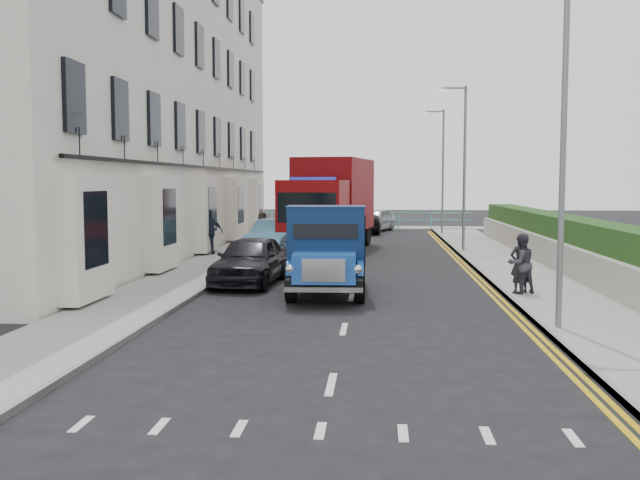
{
  "coord_description": "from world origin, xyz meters",
  "views": [
    {
      "loc": [
        0.68,
        -16.41,
        3.03
      ],
      "look_at": [
        -0.92,
        3.29,
        1.4
      ],
      "focal_mm": 40.0,
      "sensor_mm": 36.0,
      "label": 1
    }
  ],
  "objects_px": {
    "lamp_mid": "(462,158)",
    "parked_car_front": "(250,260)",
    "bedford_lorry": "(326,256)",
    "red_lorry": "(331,201)",
    "pedestrian_east_near": "(520,264)",
    "lamp_near": "(557,132)",
    "lamp_far": "(441,164)"
  },
  "relations": [
    {
      "from": "lamp_mid",
      "to": "parked_car_front",
      "type": "xyz_separation_m",
      "value": [
        -7.23,
        -9.79,
        -3.28
      ]
    },
    {
      "from": "parked_car_front",
      "to": "bedford_lorry",
      "type": "bearing_deg",
      "value": -37.91
    },
    {
      "from": "lamp_mid",
      "to": "red_lorry",
      "type": "distance_m",
      "value": 5.93
    },
    {
      "from": "lamp_mid",
      "to": "pedestrian_east_near",
      "type": "xyz_separation_m",
      "value": [
        0.22,
        -11.55,
        -3.11
      ]
    },
    {
      "from": "lamp_near",
      "to": "red_lorry",
      "type": "bearing_deg",
      "value": 108.3
    },
    {
      "from": "red_lorry",
      "to": "pedestrian_east_near",
      "type": "distance_m",
      "value": 13.74
    },
    {
      "from": "lamp_near",
      "to": "lamp_mid",
      "type": "distance_m",
      "value": 16.0
    },
    {
      "from": "lamp_far",
      "to": "parked_car_front",
      "type": "distance_m",
      "value": 21.33
    },
    {
      "from": "lamp_near",
      "to": "red_lorry",
      "type": "xyz_separation_m",
      "value": [
        -5.57,
        16.84,
        -1.85
      ]
    },
    {
      "from": "lamp_far",
      "to": "pedestrian_east_near",
      "type": "relative_size",
      "value": 4.59
    },
    {
      "from": "red_lorry",
      "to": "parked_car_front",
      "type": "height_order",
      "value": "red_lorry"
    },
    {
      "from": "lamp_far",
      "to": "bedford_lorry",
      "type": "xyz_separation_m",
      "value": [
        -4.82,
        -22.0,
        -2.91
      ]
    },
    {
      "from": "lamp_mid",
      "to": "parked_car_front",
      "type": "height_order",
      "value": "lamp_mid"
    },
    {
      "from": "pedestrian_east_near",
      "to": "parked_car_front",
      "type": "bearing_deg",
      "value": -30.08
    },
    {
      "from": "lamp_near",
      "to": "parked_car_front",
      "type": "bearing_deg",
      "value": 139.36
    },
    {
      "from": "lamp_far",
      "to": "red_lorry",
      "type": "height_order",
      "value": "lamp_far"
    },
    {
      "from": "lamp_near",
      "to": "lamp_mid",
      "type": "height_order",
      "value": "same"
    },
    {
      "from": "pedestrian_east_near",
      "to": "lamp_far",
      "type": "bearing_deg",
      "value": -106.24
    },
    {
      "from": "bedford_lorry",
      "to": "pedestrian_east_near",
      "type": "height_order",
      "value": "bedford_lorry"
    },
    {
      "from": "pedestrian_east_near",
      "to": "lamp_near",
      "type": "bearing_deg",
      "value": 70.3
    },
    {
      "from": "parked_car_front",
      "to": "lamp_near",
      "type": "bearing_deg",
      "value": -36.0
    },
    {
      "from": "lamp_mid",
      "to": "lamp_near",
      "type": "bearing_deg",
      "value": -90.0
    },
    {
      "from": "parked_car_front",
      "to": "red_lorry",
      "type": "bearing_deg",
      "value": 85.78
    },
    {
      "from": "red_lorry",
      "to": "bedford_lorry",
      "type": "bearing_deg",
      "value": -77.51
    },
    {
      "from": "lamp_mid",
      "to": "bedford_lorry",
      "type": "height_order",
      "value": "lamp_mid"
    },
    {
      "from": "lamp_near",
      "to": "parked_car_front",
      "type": "height_order",
      "value": "lamp_near"
    },
    {
      "from": "lamp_mid",
      "to": "bedford_lorry",
      "type": "xyz_separation_m",
      "value": [
        -4.82,
        -12.0,
        -2.91
      ]
    },
    {
      "from": "lamp_far",
      "to": "bedford_lorry",
      "type": "bearing_deg",
      "value": -102.36
    },
    {
      "from": "lamp_near",
      "to": "parked_car_front",
      "type": "distance_m",
      "value": 10.08
    },
    {
      "from": "bedford_lorry",
      "to": "pedestrian_east_near",
      "type": "xyz_separation_m",
      "value": [
        5.05,
        0.45,
        -0.2
      ]
    },
    {
      "from": "lamp_far",
      "to": "bedford_lorry",
      "type": "relative_size",
      "value": 1.38
    },
    {
      "from": "lamp_far",
      "to": "pedestrian_east_near",
      "type": "xyz_separation_m",
      "value": [
        0.22,
        -21.55,
        -3.11
      ]
    }
  ]
}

